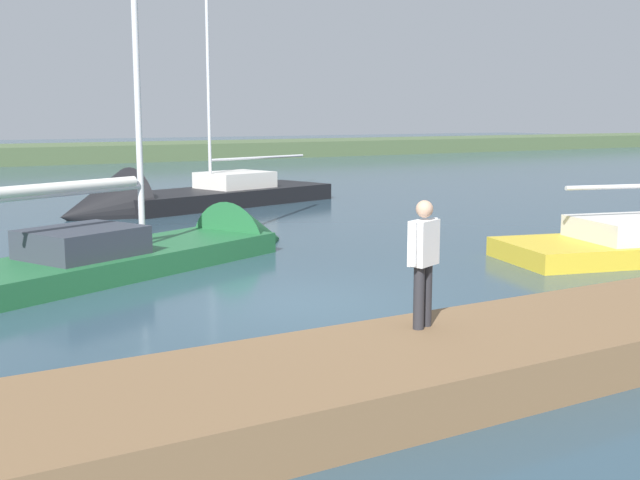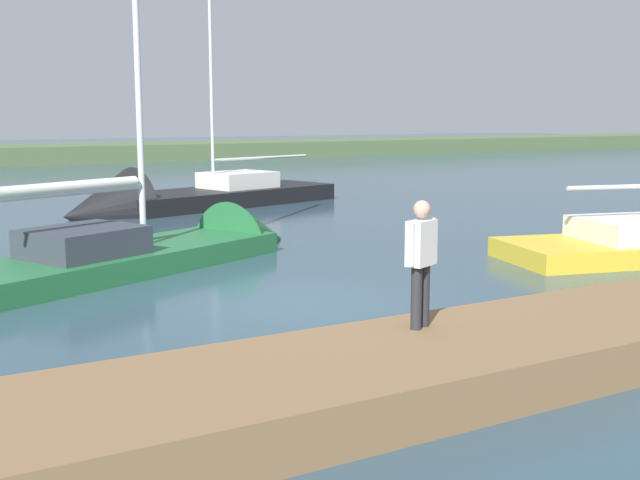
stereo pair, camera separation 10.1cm
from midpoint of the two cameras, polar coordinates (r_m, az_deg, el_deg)
The scene contains 5 objects.
ground_plane at distance 13.98m, azimuth -1.16°, elevation -4.64°, with size 200.00×200.00×0.00m, color #2D4756.
dock_pier at distance 10.28m, azimuth 11.51°, elevation -8.15°, with size 24.12×2.51×0.59m, color brown.
sailboat_outer_mooring at distance 28.16m, azimuth -10.35°, elevation 2.52°, with size 11.21×5.70×11.68m.
sailboat_near_dock at distance 18.42m, azimuth -10.06°, elevation -1.01°, with size 9.33×5.83×11.59m.
person_on_dock at distance 10.14m, azimuth 7.54°, elevation -1.11°, with size 0.59×0.37×1.64m.
Camera 2 is at (6.56, 11.90, 3.29)m, focal length 44.68 mm.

